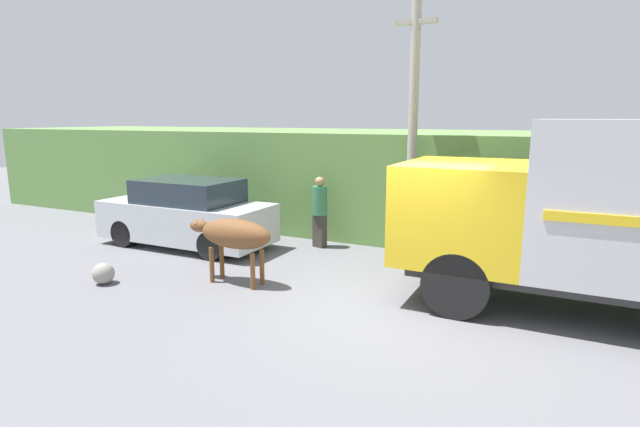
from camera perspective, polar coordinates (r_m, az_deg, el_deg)
The scene contains 7 objects.
ground_plane at distance 8.54m, azimuth 8.94°, elevation -10.67°, with size 60.00×60.00×0.00m, color slate.
hillside_embankment at distance 14.24m, azimuth 16.79°, elevation 3.37°, with size 32.00×5.41×2.73m.
brown_cow at distance 9.54m, azimuth -9.82°, elevation -2.41°, with size 1.83×0.57×1.26m.
parked_suv at distance 12.60m, azimuth -15.03°, elevation -0.08°, with size 4.32×1.72×1.66m.
pedestrian_on_hill at distance 12.07m, azimuth -0.03°, elevation 0.53°, with size 0.44×0.44×1.73m.
utility_pole at distance 11.35m, azimuth 10.58°, elevation 10.29°, with size 0.90×0.21×5.82m.
roadside_rock at distance 10.41m, azimuth -23.51°, elevation -6.30°, with size 0.41×0.41×0.41m.
Camera 1 is at (2.30, -7.61, 3.12)m, focal length 28.00 mm.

